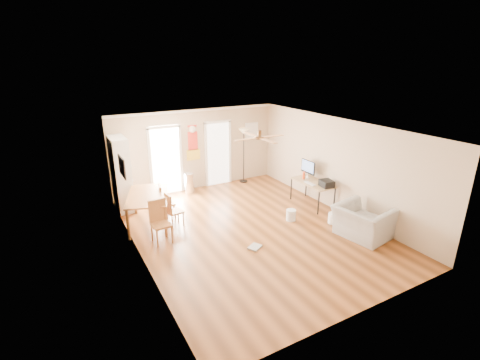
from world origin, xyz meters
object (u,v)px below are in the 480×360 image
dining_chair_right_a (168,201)px  trash_can (189,183)px  dining_chair_near (161,223)px  dining_table (149,210)px  armchair (363,222)px  computer_desk (312,193)px  wastebasket_a (291,215)px  torchiere_lamp (244,156)px  printer (327,183)px  wastebasket_b (333,218)px  bookshelf (121,174)px  dining_chair_right_b (175,210)px

dining_chair_right_a → trash_can: bearing=-29.2°
dining_chair_right_a → dining_chair_near: 1.37m
dining_table → armchair: size_ratio=1.37×
computer_desk → wastebasket_a: bearing=-154.7°
torchiere_lamp → printer: (0.84, -3.21, -0.13)m
wastebasket_a → wastebasket_b: size_ratio=1.04×
dining_table → dining_chair_right_a: size_ratio=1.76×
wastebasket_a → armchair: 1.84m
bookshelf → dining_chair_right_a: 1.60m
dining_chair_near → trash_can: dining_chair_near is taller
printer → bookshelf: bearing=160.0°
wastebasket_b → computer_desk: bearing=75.7°
wastebasket_a → dining_chair_right_a: bearing=147.6°
bookshelf → dining_chair_right_a: bearing=-36.6°
armchair → wastebasket_a: bearing=22.3°
bookshelf → printer: 5.74m
torchiere_lamp → wastebasket_b: (0.45, -3.96, -0.79)m
bookshelf → printer: (4.97, -2.87, -0.24)m
dining_chair_right_b → printer: size_ratio=2.44×
bookshelf → dining_chair_right_a: bookshelf is taller
torchiere_lamp → armchair: (0.54, -4.84, -0.55)m
dining_table → torchiere_lamp: bearing=24.2°
trash_can → wastebasket_a: trash_can is taller
dining_chair_near → wastebasket_a: size_ratio=3.40×
torchiere_lamp → trash_can: bearing=-177.7°
printer → dining_chair_right_b: bearing=174.5°
bookshelf → dining_chair_right_b: 2.06m
dining_chair_right_a → printer: 4.41m
dining_chair_right_b → bookshelf: bearing=21.3°
trash_can → wastebasket_b: 4.61m
computer_desk → printer: size_ratio=3.59×
bookshelf → wastebasket_b: bearing=-23.2°
dining_chair_near → trash_can: 3.18m
dining_table → printer: (4.60, -1.51, 0.39)m
torchiere_lamp → computer_desk: torchiere_lamp is taller
dining_chair_right_a → computer_desk: size_ratio=0.71×
dining_table → trash_can: bearing=43.2°
dining_chair_near → armchair: bearing=-29.6°
bookshelf → torchiere_lamp: bearing=19.8°
dining_chair_right_a → dining_chair_near: (-0.55, -1.25, 0.04)m
torchiere_lamp → wastebasket_a: size_ratio=6.28×
armchair → computer_desk: bearing=-15.0°
trash_can → armchair: (2.58, -4.76, 0.06)m
dining_chair_right_b → torchiere_lamp: size_ratio=0.48×
dining_chair_near → bookshelf: bearing=94.9°
dining_chair_right_a → armchair: size_ratio=0.78×
dining_chair_right_a → torchiere_lamp: size_ratio=0.50×
dining_chair_right_b → dining_chair_near: (-0.55, -0.67, 0.06)m
dining_chair_right_a → dining_chair_right_b: size_ratio=1.04×
armchair → dining_chair_right_a: bearing=39.3°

